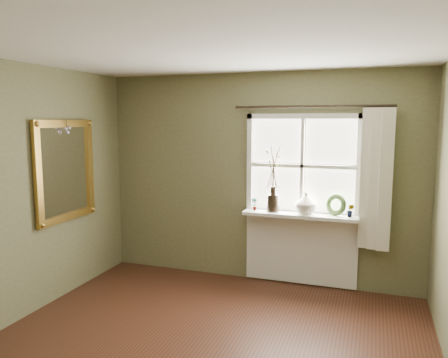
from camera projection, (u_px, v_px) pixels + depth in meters
ceiling at (182, 40)px, 3.16m from camera, size 4.50×4.50×0.00m
wall_back at (259, 178)px, 5.49m from camera, size 4.00×0.10×2.60m
window_frame at (302, 166)px, 5.22m from camera, size 1.36×0.06×1.24m
window_sill at (300, 215)px, 5.20m from camera, size 1.36×0.26×0.04m
window_apron at (300, 248)px, 5.36m from camera, size 1.36×0.04×0.88m
dark_jug at (273, 203)px, 5.29m from camera, size 0.15×0.15×0.21m
cream_vase at (306, 203)px, 5.16m from camera, size 0.30×0.30×0.26m
wreath at (336, 207)px, 5.09m from camera, size 0.28×0.21×0.26m
potted_plant_left at (254, 204)px, 5.37m from camera, size 0.09×0.07×0.16m
potted_plant_right at (351, 210)px, 5.00m from camera, size 0.10×0.09×0.15m
curtain at (376, 180)px, 4.87m from camera, size 0.36×0.12×1.59m
curtain_rod at (312, 106)px, 5.04m from camera, size 1.84×0.03×0.03m
gilt_mirror at (65, 170)px, 4.97m from camera, size 0.10×0.96×1.15m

